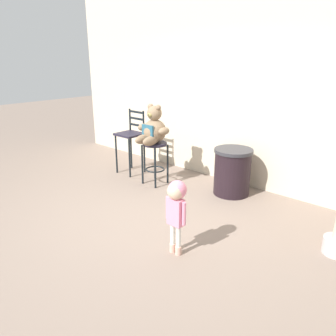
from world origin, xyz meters
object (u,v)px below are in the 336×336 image
at_px(teddy_bear, 153,129).
at_px(trash_bin, 232,171).
at_px(bar_chair_empty, 131,137).
at_px(bar_stool_with_teddy, 155,154).
at_px(child_walking, 176,202).

relative_size(teddy_bear, trash_bin, 0.86).
bearing_deg(bar_chair_empty, bar_stool_with_teddy, -9.76).
relative_size(bar_stool_with_teddy, trash_bin, 0.98).
distance_m(bar_stool_with_teddy, bar_chair_empty, 0.74).
xyz_separation_m(bar_stool_with_teddy, bar_chair_empty, (-0.71, 0.12, 0.15)).
xyz_separation_m(bar_stool_with_teddy, child_walking, (1.61, -1.34, 0.10)).
relative_size(bar_stool_with_teddy, bar_chair_empty, 0.63).
relative_size(teddy_bear, bar_chair_empty, 0.55).
xyz_separation_m(child_walking, bar_chair_empty, (-2.32, 1.46, 0.05)).
relative_size(child_walking, trash_bin, 1.17).
distance_m(bar_stool_with_teddy, teddy_bear, 0.42).
bearing_deg(trash_bin, bar_stool_with_teddy, -157.91).
bearing_deg(teddy_bear, child_walking, -39.11).
height_order(bar_stool_with_teddy, bar_chair_empty, bar_chair_empty).
distance_m(trash_bin, bar_chair_empty, 1.94).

